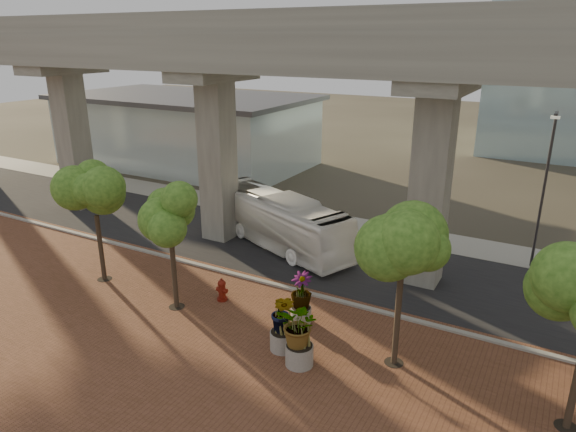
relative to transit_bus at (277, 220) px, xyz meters
The scene contains 17 objects.
ground 3.86m from the transit_bus, 46.22° to the right, with size 160.00×160.00×0.00m, color #332E25.
brick_plaza 10.96m from the transit_bus, 76.86° to the right, with size 70.00×13.00×0.06m, color brown.
asphalt_road 2.93m from the transit_bus, 13.13° to the right, with size 90.00×8.00×0.04m, color black.
curb_strip 5.39m from the transit_bus, 61.66° to the right, with size 70.00×0.25×0.16m, color gray.
far_sidewalk 5.70m from the transit_bus, 63.38° to the left, with size 90.00×3.00×0.06m, color gray.
transit_viaduct 6.33m from the transit_bus, 13.13° to the right, with size 72.00×5.60×12.40m.
station_pavilion 22.15m from the transit_bus, 142.56° to the left, with size 23.00×13.00×6.30m.
transit_bus is the anchor object (origin of this frame).
fire_hydrant 7.12m from the transit_bus, 80.23° to the right, with size 0.53×0.47×1.05m.
planter_front 11.51m from the transit_bus, 55.79° to the right, with size 2.25×2.25×2.48m.
planter_right 8.59m from the transit_bus, 53.15° to the right, with size 2.07×2.07×2.21m.
planter_left 10.51m from the transit_bus, 58.64° to the right, with size 2.13×2.13×2.34m.
street_tree_far_west 9.93m from the transit_bus, 122.31° to the right, with size 3.45×3.45×5.88m.
street_tree_near_west 8.92m from the transit_bus, 91.28° to the right, with size 3.23×3.23×5.81m.
street_tree_near_east 12.68m from the transit_bus, 39.45° to the right, with size 3.54×3.54×6.52m.
streetlamp_west 8.70m from the transit_bus, 148.96° to the left, with size 0.44×1.29×8.93m.
streetlamp_east 13.85m from the transit_bus, 15.91° to the left, with size 0.39×1.15×7.93m.
Camera 1 is at (11.29, -20.87, 11.22)m, focal length 32.00 mm.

